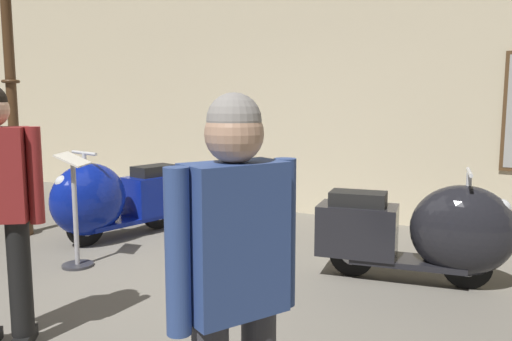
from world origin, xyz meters
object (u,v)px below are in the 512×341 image
Objects in this scene: scooter_1 at (429,232)px; info_stanchion at (76,220)px; scooter_0 at (111,199)px; visitor_0 at (235,278)px; lamppost at (9,56)px.

info_stanchion is at bearing -168.72° from scooter_1.
visitor_0 is at bearing 62.49° from scooter_0.
scooter_0 is 0.93m from info_stanchion.
scooter_1 is at bearing -66.60° from visitor_0.
scooter_0 is at bearing 174.96° from scooter_1.
info_stanchion reaches higher than scooter_0.
lamppost reaches higher than scooter_1.
visitor_0 is at bearing -25.97° from lamppost.
visitor_0 is (3.19, -2.45, 0.43)m from scooter_0.
info_stanchion reaches higher than scooter_1.
scooter_0 is 1.90m from lamppost.
scooter_1 is 0.50× the size of lamppost.
scooter_0 is at bearing 117.06° from info_stanchion.
scooter_1 is at bearing 106.07° from scooter_0.
info_stanchion is at bearing -16.74° from lamppost.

